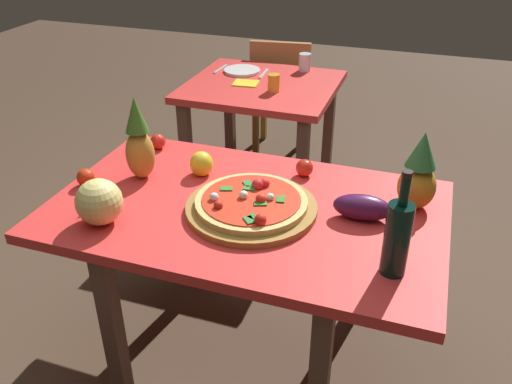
{
  "coord_description": "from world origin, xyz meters",
  "views": [
    {
      "loc": [
        0.56,
        -1.54,
        1.75
      ],
      "look_at": [
        0.03,
        0.02,
        0.79
      ],
      "focal_mm": 37.68,
      "sensor_mm": 36.0,
      "label": 1
    }
  ],
  "objects_px": {
    "wine_bottle": "(397,237)",
    "napkin_folded": "(246,83)",
    "dining_chair": "(281,91)",
    "eggplant": "(362,207)",
    "tomato_near_board": "(158,142)",
    "pizza_board": "(251,208)",
    "tomato_by_bottle": "(86,177)",
    "bell_pepper": "(201,164)",
    "knife_utensil": "(264,74)",
    "fork_utensil": "(221,69)",
    "drinking_glass_water": "(305,62)",
    "pizza": "(251,201)",
    "pineapple_right": "(139,143)",
    "display_table": "(247,226)",
    "background_table": "(262,103)",
    "pineapple_left": "(419,175)",
    "dinner_plate": "(242,71)",
    "melon": "(99,202)",
    "drinking_glass_juice": "(274,83)",
    "tomato_at_corner": "(304,168)"
  },
  "relations": [
    {
      "from": "pineapple_left",
      "to": "napkin_folded",
      "type": "distance_m",
      "value": 1.48
    },
    {
      "from": "pizza_board",
      "to": "napkin_folded",
      "type": "relative_size",
      "value": 3.31
    },
    {
      "from": "display_table",
      "to": "napkin_folded",
      "type": "distance_m",
      "value": 1.34
    },
    {
      "from": "background_table",
      "to": "tomato_near_board",
      "type": "bearing_deg",
      "value": -98.97
    },
    {
      "from": "pineapple_left",
      "to": "display_table",
      "type": "bearing_deg",
      "value": -161.3
    },
    {
      "from": "melon",
      "to": "drinking_glass_water",
      "type": "distance_m",
      "value": 1.88
    },
    {
      "from": "bell_pepper",
      "to": "tomato_at_corner",
      "type": "xyz_separation_m",
      "value": [
        0.39,
        0.12,
        -0.01
      ]
    },
    {
      "from": "eggplant",
      "to": "drinking_glass_water",
      "type": "bearing_deg",
      "value": 111.14
    },
    {
      "from": "tomato_by_bottle",
      "to": "napkin_folded",
      "type": "bearing_deg",
      "value": 82.57
    },
    {
      "from": "dining_chair",
      "to": "drinking_glass_water",
      "type": "relative_size",
      "value": 8.12
    },
    {
      "from": "dinner_plate",
      "to": "knife_utensil",
      "type": "height_order",
      "value": "dinner_plate"
    },
    {
      "from": "knife_utensil",
      "to": "tomato_near_board",
      "type": "bearing_deg",
      "value": -98.8
    },
    {
      "from": "eggplant",
      "to": "bell_pepper",
      "type": "bearing_deg",
      "value": 169.74
    },
    {
      "from": "pineapple_right",
      "to": "tomato_by_bottle",
      "type": "height_order",
      "value": "pineapple_right"
    },
    {
      "from": "melon",
      "to": "dinner_plate",
      "type": "relative_size",
      "value": 0.72
    },
    {
      "from": "pizza",
      "to": "tomato_by_bottle",
      "type": "xyz_separation_m",
      "value": [
        -0.66,
        -0.03,
        -0.01
      ]
    },
    {
      "from": "melon",
      "to": "tomato_by_bottle",
      "type": "height_order",
      "value": "melon"
    },
    {
      "from": "wine_bottle",
      "to": "pineapple_left",
      "type": "bearing_deg",
      "value": 85.76
    },
    {
      "from": "eggplant",
      "to": "napkin_folded",
      "type": "distance_m",
      "value": 1.48
    },
    {
      "from": "pizza_board",
      "to": "napkin_folded",
      "type": "bearing_deg",
      "value": 110.65
    },
    {
      "from": "wine_bottle",
      "to": "tomato_by_bottle",
      "type": "height_order",
      "value": "wine_bottle"
    },
    {
      "from": "napkin_folded",
      "to": "display_table",
      "type": "bearing_deg",
      "value": -70.09
    },
    {
      "from": "pineapple_left",
      "to": "drinking_glass_water",
      "type": "relative_size",
      "value": 2.75
    },
    {
      "from": "pizza_board",
      "to": "dining_chair",
      "type": "bearing_deg",
      "value": 103.31
    },
    {
      "from": "bell_pepper",
      "to": "knife_utensil",
      "type": "bearing_deg",
      "value": 97.23
    },
    {
      "from": "dining_chair",
      "to": "wine_bottle",
      "type": "relative_size",
      "value": 2.51
    },
    {
      "from": "display_table",
      "to": "napkin_folded",
      "type": "bearing_deg",
      "value": 109.91
    },
    {
      "from": "bell_pepper",
      "to": "tomato_near_board",
      "type": "distance_m",
      "value": 0.32
    },
    {
      "from": "pizza",
      "to": "pineapple_right",
      "type": "xyz_separation_m",
      "value": [
        -0.49,
        0.1,
        0.11
      ]
    },
    {
      "from": "wine_bottle",
      "to": "drinking_glass_juice",
      "type": "relative_size",
      "value": 3.52
    },
    {
      "from": "pineapple_left",
      "to": "knife_utensil",
      "type": "bearing_deg",
      "value": 127.71
    },
    {
      "from": "melon",
      "to": "knife_utensil",
      "type": "bearing_deg",
      "value": 89.37
    },
    {
      "from": "pizza_board",
      "to": "fork_utensil",
      "type": "xyz_separation_m",
      "value": [
        -0.72,
        1.48,
        -0.01
      ]
    },
    {
      "from": "display_table",
      "to": "drinking_glass_water",
      "type": "height_order",
      "value": "drinking_glass_water"
    },
    {
      "from": "pineapple_left",
      "to": "fork_utensil",
      "type": "bearing_deg",
      "value": 134.84
    },
    {
      "from": "display_table",
      "to": "dining_chair",
      "type": "xyz_separation_m",
      "value": [
        -0.43,
        1.91,
        -0.17
      ]
    },
    {
      "from": "tomato_by_bottle",
      "to": "drinking_glass_water",
      "type": "xyz_separation_m",
      "value": [
        0.43,
        1.66,
        0.02
      ]
    },
    {
      "from": "pineapple_right",
      "to": "drinking_glass_water",
      "type": "distance_m",
      "value": 1.55
    },
    {
      "from": "bell_pepper",
      "to": "tomato_near_board",
      "type": "xyz_separation_m",
      "value": [
        -0.28,
        0.16,
        -0.01
      ]
    },
    {
      "from": "pizza",
      "to": "knife_utensil",
      "type": "relative_size",
      "value": 2.19
    },
    {
      "from": "tomato_near_board",
      "to": "napkin_folded",
      "type": "bearing_deg",
      "value": 85.85
    },
    {
      "from": "wine_bottle",
      "to": "napkin_folded",
      "type": "height_order",
      "value": "wine_bottle"
    },
    {
      "from": "tomato_near_board",
      "to": "drinking_glass_water",
      "type": "height_order",
      "value": "drinking_glass_water"
    },
    {
      "from": "eggplant",
      "to": "drinking_glass_water",
      "type": "relative_size",
      "value": 1.91
    },
    {
      "from": "display_table",
      "to": "eggplant",
      "type": "distance_m",
      "value": 0.43
    },
    {
      "from": "tomato_by_bottle",
      "to": "bell_pepper",
      "type": "bearing_deg",
      "value": 30.76
    },
    {
      "from": "eggplant",
      "to": "tomato_near_board",
      "type": "relative_size",
      "value": 3.03
    },
    {
      "from": "display_table",
      "to": "bell_pepper",
      "type": "xyz_separation_m",
      "value": [
        -0.25,
        0.17,
        0.13
      ]
    },
    {
      "from": "background_table",
      "to": "drinking_glass_water",
      "type": "relative_size",
      "value": 8.05
    },
    {
      "from": "wine_bottle",
      "to": "fork_utensil",
      "type": "relative_size",
      "value": 1.88
    }
  ]
}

